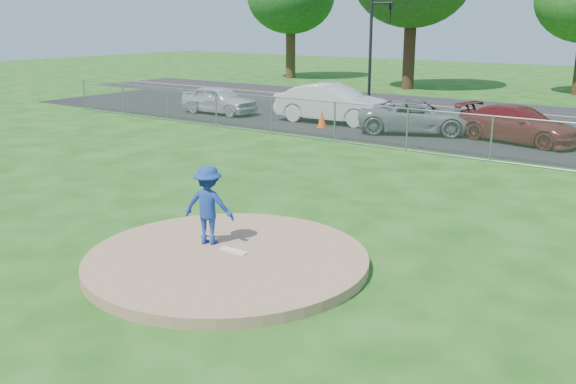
% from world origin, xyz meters
% --- Properties ---
extents(ground, '(120.00, 120.00, 0.00)m').
position_xyz_m(ground, '(0.00, 10.00, 0.00)').
color(ground, '#174910').
rests_on(ground, ground).
extents(pitchers_mound, '(5.40, 5.40, 0.20)m').
position_xyz_m(pitchers_mound, '(0.00, 0.00, 0.10)').
color(pitchers_mound, '#946F51').
rests_on(pitchers_mound, ground).
extents(pitching_rubber, '(0.60, 0.15, 0.04)m').
position_xyz_m(pitching_rubber, '(0.00, 0.20, 0.22)').
color(pitching_rubber, white).
rests_on(pitching_rubber, pitchers_mound).
extents(chain_link_fence, '(40.00, 0.06, 1.50)m').
position_xyz_m(chain_link_fence, '(0.00, 12.00, 0.75)').
color(chain_link_fence, gray).
rests_on(chain_link_fence, ground).
extents(parking_lot, '(50.00, 8.00, 0.01)m').
position_xyz_m(parking_lot, '(0.00, 16.50, 0.01)').
color(parking_lot, black).
rests_on(parking_lot, ground).
extents(street, '(60.00, 7.00, 0.01)m').
position_xyz_m(street, '(0.00, 24.00, 0.00)').
color(street, black).
rests_on(street, ground).
extents(traffic_signal_left, '(1.28, 0.20, 5.60)m').
position_xyz_m(traffic_signal_left, '(-8.76, 22.00, 3.36)').
color(traffic_signal_left, black).
rests_on(traffic_signal_left, ground).
extents(pitcher, '(1.16, 0.90, 1.58)m').
position_xyz_m(pitcher, '(-0.73, 0.32, 0.99)').
color(pitcher, navy).
rests_on(pitcher, pitchers_mound).
extents(traffic_cone, '(0.39, 0.39, 0.77)m').
position_xyz_m(traffic_cone, '(-7.13, 14.42, 0.39)').
color(traffic_cone, '#FC540D').
rests_on(traffic_cone, parking_lot).
extents(parked_car_silver, '(4.01, 1.62, 1.36)m').
position_xyz_m(parked_car_silver, '(-13.50, 15.01, 0.69)').
color(parked_car_silver, silver).
rests_on(parked_car_silver, parking_lot).
extents(parked_car_white, '(5.34, 2.21, 1.72)m').
position_xyz_m(parked_car_white, '(-7.49, 15.87, 0.87)').
color(parked_car_white, silver).
rests_on(parked_car_white, parking_lot).
extents(parked_car_gray, '(5.23, 3.87, 1.32)m').
position_xyz_m(parked_car_gray, '(-3.26, 15.58, 0.67)').
color(parked_car_gray, gray).
rests_on(parked_car_gray, parking_lot).
extents(parked_car_darkred, '(4.98, 2.83, 1.36)m').
position_xyz_m(parked_car_darkred, '(0.72, 15.93, 0.69)').
color(parked_car_darkred, maroon).
rests_on(parked_car_darkred, parking_lot).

